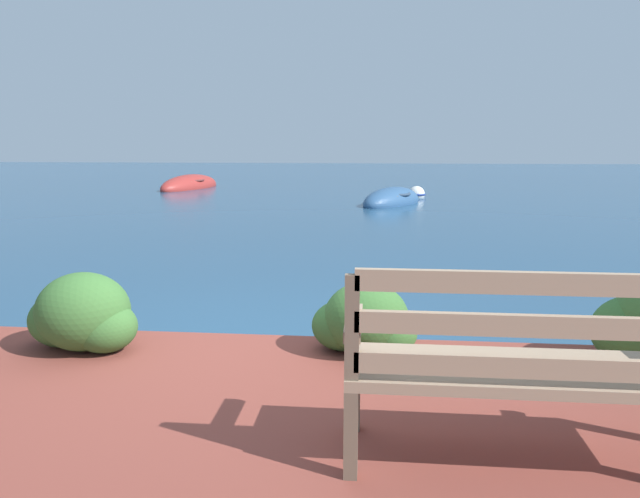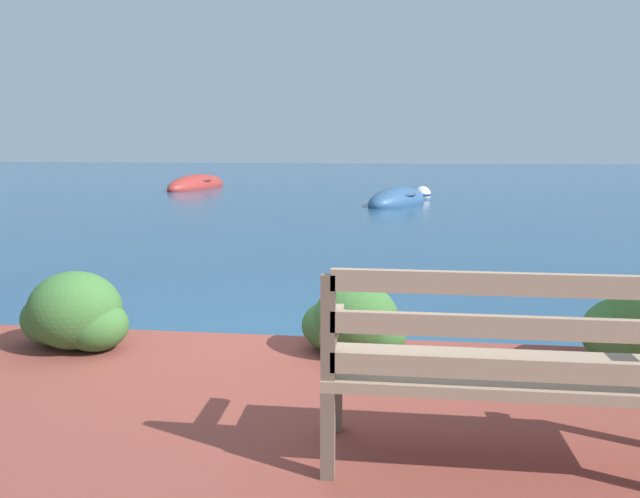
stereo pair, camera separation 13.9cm
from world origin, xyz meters
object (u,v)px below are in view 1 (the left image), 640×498
rowboat_nearest (392,202)px  rowboat_mid (190,186)px  mooring_buoy (416,194)px  park_bench (528,363)px

rowboat_nearest → rowboat_mid: rowboat_mid is taller
rowboat_mid → mooring_buoy: size_ratio=6.53×
mooring_buoy → rowboat_nearest: bearing=-111.8°
park_bench → rowboat_nearest: park_bench is taller
rowboat_nearest → mooring_buoy: rowboat_nearest is taller
rowboat_nearest → rowboat_mid: bearing=-93.6°
rowboat_mid → rowboat_nearest: bearing=69.9°
mooring_buoy → park_bench: bearing=-92.4°
park_bench → rowboat_mid: bearing=104.9°
park_bench → rowboat_mid: (-7.18, 17.39, -0.63)m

